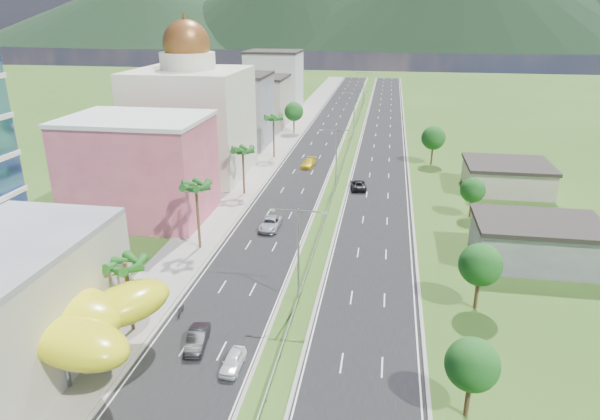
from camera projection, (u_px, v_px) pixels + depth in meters
The scene contains 33 objects.
ground at pixel (281, 357), 49.51m from camera, with size 500.00×500.00×0.00m, color #2D5119.
road_left at pixel (322, 138), 133.78m from camera, with size 11.00×260.00×0.04m, color black.
road_right at pixel (382, 141), 131.49m from camera, with size 11.00×260.00×0.04m, color black.
sidewalk_left at pixel (285, 137), 135.22m from camera, with size 7.00×260.00×0.12m, color gray.
median_guardrail at pixel (346, 155), 115.79m from camera, with size 0.10×216.06×0.76m.
streetlight_median_b at pixel (298, 247), 56.37m from camera, with size 6.04×0.25×11.00m.
streetlight_median_c at pixel (336, 153), 93.32m from camera, with size 6.04×0.25×11.00m.
streetlight_median_d at pixel (354, 109), 134.89m from camera, with size 6.04×0.25×11.00m.
streetlight_median_e at pixel (364, 86), 176.45m from camera, with size 6.04×0.25×11.00m.
lime_canopy at pixel (49, 314), 47.11m from camera, with size 18.00×15.00×7.40m.
pink_shophouse at pixel (140, 170), 80.71m from camera, with size 20.00×15.00×15.00m, color #C24F63.
domed_building at pixel (192, 116), 100.60m from camera, with size 20.00×20.00×28.70m.
midrise_grey at pixel (234, 111), 124.72m from camera, with size 16.00×15.00×16.00m, color slate.
midrise_beige at pixel (257, 103), 145.57m from camera, with size 16.00×15.00×13.00m, color #B3A893.
midrise_white at pixel (274, 83), 165.94m from camera, with size 16.00×15.00×18.00m, color silver.
shed_near at pixel (536, 244), 67.44m from camera, with size 15.00×10.00×5.00m, color slate.
shed_far at pixel (507, 178), 94.95m from camera, with size 14.00×12.00×4.40m, color #B3A893.
palm_tree_b at pixel (125, 267), 51.24m from camera, with size 3.60×3.60×8.10m.
palm_tree_c at pixel (196, 188), 69.21m from camera, with size 3.60×3.60×9.60m.
palm_tree_d at pixel (243, 152), 90.79m from camera, with size 3.60×3.60×8.60m.
palm_tree_e at pixel (273, 120), 113.62m from camera, with size 3.60×3.60×9.40m.
leafy_tree_lfar at pixel (294, 112), 137.67m from camera, with size 4.90×4.90×8.05m.
leafy_tree_ra at pixel (472, 365), 40.76m from camera, with size 4.20×4.20×6.90m.
leafy_tree_rb at pixel (480, 265), 55.87m from camera, with size 4.55×4.55×7.47m.
leafy_tree_rc at pixel (473, 190), 81.55m from camera, with size 3.85×3.85×6.33m.
leafy_tree_rd at pixel (433, 138), 109.45m from camera, with size 4.90×4.90×8.05m.
mountain_ridge at pixel (453, 48), 456.00m from camera, with size 860.00×140.00×90.00m, color black, non-canonical shape.
car_white_near_left at pixel (233, 361), 47.72m from camera, with size 1.64×4.09×1.39m, color white.
car_dark_left at pixel (197, 339), 50.80m from camera, with size 1.70×4.88×1.61m, color black.
car_silver_mid_left at pixel (270, 224), 78.15m from camera, with size 2.69×5.83×1.62m, color #A9ABB0.
car_yellow_far_left at pixel (309, 163), 109.17m from camera, with size 2.22×5.45×1.58m, color yellow.
car_dark_far_right at pixel (358, 185), 95.77m from camera, with size 2.57×5.57×1.55m, color black.
motorcycle at pixel (181, 309), 56.21m from camera, with size 0.63×2.09×1.34m, color black.
Camera 1 is at (8.57, -40.70, 30.18)m, focal length 32.00 mm.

